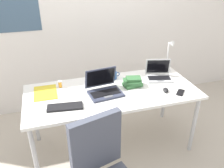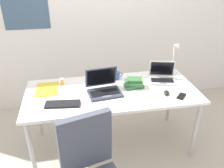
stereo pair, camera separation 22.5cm
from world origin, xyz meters
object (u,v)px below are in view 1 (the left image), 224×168
at_px(laptop_center, 159,75).
at_px(coffee_mug, 114,75).
at_px(pill_bottle, 60,84).
at_px(book_stack, 133,82).
at_px(cell_phone, 180,92).
at_px(computer_mouse, 166,90).
at_px(paper_folder_by_keyboard, 45,93).
at_px(laptop_front_right, 104,89).
at_px(desk_lamp, 169,56).
at_px(external_keyboard, 65,107).

relative_size(laptop_center, coffee_mug, 2.95).
distance_m(pill_bottle, book_stack, 0.79).
height_order(laptop_center, cell_phone, laptop_center).
bearing_deg(computer_mouse, cell_phone, -4.25).
relative_size(laptop_center, book_stack, 1.51).
bearing_deg(computer_mouse, coffee_mug, 158.73).
distance_m(pill_bottle, paper_folder_by_keyboard, 0.19).
relative_size(computer_mouse, pill_bottle, 1.22).
xyz_separation_m(laptop_front_right, pill_bottle, (-0.42, 0.25, -0.01)).
relative_size(pill_bottle, book_stack, 0.36).
xyz_separation_m(laptop_center, paper_folder_by_keyboard, (-1.28, 0.03, -0.04)).
distance_m(laptop_center, computer_mouse, 0.31).
distance_m(paper_folder_by_keyboard, coffee_mug, 0.79).
xyz_separation_m(pill_bottle, book_stack, (0.76, -0.20, 0.00)).
height_order(book_stack, paper_folder_by_keyboard, book_stack).
distance_m(desk_lamp, laptop_front_right, 0.95).
distance_m(external_keyboard, book_stack, 0.79).
bearing_deg(laptop_front_right, external_keyboard, -158.35).
bearing_deg(external_keyboard, pill_bottle, 97.23).
relative_size(laptop_front_right, external_keyboard, 1.11).
xyz_separation_m(desk_lamp, laptop_front_right, (-0.89, -0.29, -0.15)).
relative_size(laptop_front_right, computer_mouse, 3.81).
distance_m(laptop_center, book_stack, 0.36).
bearing_deg(coffee_mug, pill_bottle, -177.11).
distance_m(cell_phone, book_stack, 0.51).
height_order(laptop_front_right, cell_phone, laptop_front_right).
height_order(cell_phone, pill_bottle, pill_bottle).
bearing_deg(external_keyboard, desk_lamp, 26.20).
height_order(desk_lamp, cell_phone, desk_lamp).
height_order(book_stack, coffee_mug, book_stack).
relative_size(laptop_front_right, paper_folder_by_keyboard, 1.18).
xyz_separation_m(paper_folder_by_keyboard, coffee_mug, (0.78, 0.11, 0.04)).
bearing_deg(laptop_center, computer_mouse, -102.88).
xyz_separation_m(laptop_center, laptop_front_right, (-0.69, -0.14, 0.00)).
height_order(desk_lamp, external_keyboard, desk_lamp).
height_order(computer_mouse, paper_folder_by_keyboard, computer_mouse).
height_order(cell_phone, paper_folder_by_keyboard, cell_phone).
xyz_separation_m(desk_lamp, computer_mouse, (-0.27, -0.45, -0.18)).
bearing_deg(book_stack, cell_phone, -34.69).
height_order(laptop_center, book_stack, laptop_center).
distance_m(external_keyboard, cell_phone, 1.18).
distance_m(laptop_center, cell_phone, 0.38).
bearing_deg(book_stack, laptop_front_right, -170.45).
xyz_separation_m(desk_lamp, book_stack, (-0.55, -0.23, -0.15)).
bearing_deg(coffee_mug, book_stack, -57.20).
xyz_separation_m(laptop_front_right, paper_folder_by_keyboard, (-0.59, 0.17, -0.04)).
distance_m(laptop_center, laptop_front_right, 0.71).
distance_m(laptop_center, external_keyboard, 1.16).
relative_size(desk_lamp, book_stack, 1.82).
xyz_separation_m(cell_phone, coffee_mug, (-0.56, 0.52, 0.04)).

